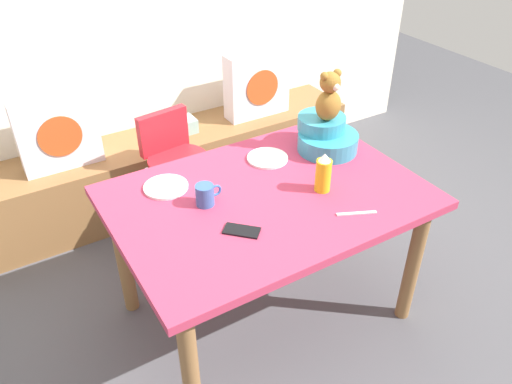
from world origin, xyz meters
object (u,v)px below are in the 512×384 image
Objects in this scene: pillow_floral_left at (57,131)px; dinner_plate_far at (267,158)px; infant_seat_teal at (326,136)px; highchair at (177,163)px; cell_phone at (242,231)px; dining_table at (267,211)px; dinner_plate_near at (166,187)px; book_stack at (180,126)px; ketchup_bottle at (323,173)px; coffee_mug at (205,195)px; teddy_bear at (329,97)px; pillow_floral_right at (257,84)px.

pillow_floral_left is 1.24m from dinner_plate_far.
highchair is at bearing 133.55° from infant_seat_teal.
pillow_floral_left is at bearing 61.57° from cell_phone.
dinner_plate_near reaches higher than dining_table.
infant_seat_teal is at bearing -46.45° from highchair.
infant_seat_teal is (1.10, -1.01, 0.13)m from pillow_floral_left.
dining_table is 0.31m from dinner_plate_far.
cell_phone is at bearing -97.48° from highchair.
highchair is at bearing -115.86° from book_stack.
cell_phone is at bearing -72.92° from dinner_plate_near.
ketchup_bottle is 0.52m from coffee_mug.
book_stack is 0.25× the size of highchair.
pillow_floral_left is 1.57m from ketchup_bottle.
pillow_floral_left reaches higher than book_stack.
cell_phone is at bearing -152.26° from infant_seat_teal.
dining_table is 7.32× the size of ketchup_bottle.
teddy_bear is at bearing 22.70° from dining_table.
dinner_plate_near is (-0.10, 0.20, -0.04)m from coffee_mug.
pillow_floral_right is 1.40m from dinner_plate_near.
infant_seat_teal is at bearing -10.58° from dinner_plate_far.
teddy_bear is 0.41m from dinner_plate_far.
coffee_mug is 0.25m from cell_phone.
ketchup_bottle reaches higher than highchair.
dinner_plate_far is (0.42, 0.18, -0.04)m from coffee_mug.
highchair is 1.00m from ketchup_bottle.
coffee_mug is 0.60× the size of dinner_plate_near.
pillow_floral_left is 2.20× the size of dinner_plate_near.
cell_phone is (0.14, -0.44, -0.00)m from dinner_plate_near.
coffee_mug is 0.23m from dinner_plate_near.
dining_table is 6.77× the size of dinner_plate_far.
teddy_bear is 0.78m from coffee_mug.
dining_table is at bearing -14.94° from coffee_mug.
pillow_floral_right is at bearing 78.15° from teddy_bear.
highchair is 3.95× the size of dinner_plate_far.
ketchup_bottle is (-0.24, -0.29, 0.02)m from infant_seat_teal.
dinner_plate_far is at bearing 2.51° from cell_phone.
highchair reaches higher than book_stack.
dining_table is 4.11× the size of infant_seat_teal.
highchair is 0.96m from teddy_bear.
pillow_floral_right is at bearing 61.52° from dinner_plate_far.
coffee_mug is (-0.27, 0.07, 0.15)m from dining_table.
pillow_floral_left is 0.32× the size of dining_table.
infant_seat_teal is 0.74m from coffee_mug.
dinner_plate_far is at bearing 100.70° from ketchup_bottle.
coffee_mug reaches higher than highchair.
pillow_floral_left is 0.69m from highchair.
highchair is 5.49× the size of cell_phone.
teddy_bear reaches higher than ketchup_bottle.
book_stack is 1.09m from dinner_plate_near.
book_stack is 1.00× the size of dinner_plate_near.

